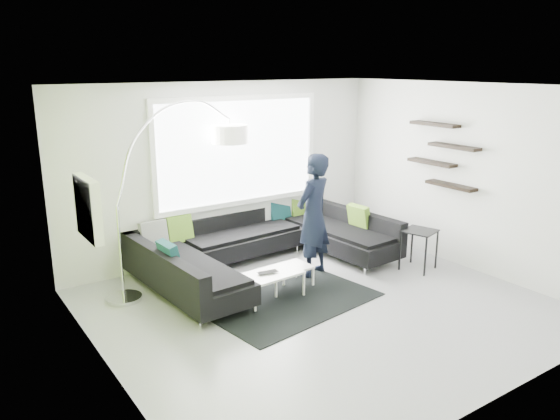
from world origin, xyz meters
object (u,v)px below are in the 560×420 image
Objects in this scene: arc_lamp at (117,207)px; side_table at (418,250)px; sectional_sofa at (269,248)px; laptop at (269,274)px; person at (313,216)px; coffee_table at (279,281)px.

side_table is (4.11, -1.43, -0.97)m from arc_lamp.
sectional_sofa reaches higher than laptop.
sectional_sofa is 6.16× the size of side_table.
side_table reaches higher than laptop.
laptop is at bearing -126.54° from sectional_sofa.
laptop is (-1.03, -0.39, -0.54)m from person.
laptop is (-2.50, 0.35, 0.06)m from side_table.
arc_lamp is at bearing 171.84° from sectional_sofa.
coffee_table is at bearing -41.13° from arc_lamp.
arc_lamp is at bearing -34.68° from person.
arc_lamp is (-2.20, 0.17, 0.93)m from sectional_sofa.
sectional_sofa is at bearing 146.65° from side_table.
sectional_sofa reaches higher than side_table.
side_table is at bearing -32.47° from arc_lamp.
person is at bearing 153.17° from side_table.
sectional_sofa is 1.49× the size of arc_lamp.
arc_lamp is at bearing 153.78° from laptop.
coffee_table is at bearing 32.55° from laptop.
person reaches higher than sectional_sofa.
arc_lamp reaches higher than sectional_sofa.
side_table is 1.75m from person.
person is at bearing -27.85° from arc_lamp.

